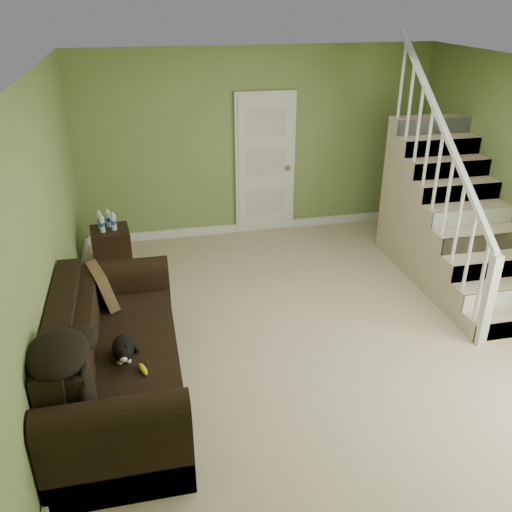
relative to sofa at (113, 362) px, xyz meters
name	(u,v)px	position (x,y,z in m)	size (l,w,h in m)	color
floor	(314,329)	(2.02, 0.63, -0.36)	(5.00, 5.50, 0.01)	tan
ceiling	(328,71)	(2.02, 0.63, 2.24)	(5.00, 5.50, 0.01)	white
wall_back	(258,144)	(2.02, 3.38, 0.94)	(5.00, 0.04, 2.60)	#78914E
wall_front	(493,409)	(2.02, -2.12, 0.94)	(5.00, 0.04, 2.60)	#78914E
wall_left	(45,237)	(-0.48, 0.63, 0.94)	(0.04, 5.50, 2.60)	#78914E
baseboard_back	(258,226)	(2.02, 3.35, -0.30)	(5.00, 0.04, 0.12)	white
baseboard_left	(70,354)	(-0.45, 0.63, -0.30)	(0.04, 5.50, 0.12)	white
door	(265,164)	(2.12, 3.34, 0.65)	(0.86, 0.12, 2.02)	white
staircase	(446,223)	(4.02, 1.60, 0.28)	(1.00, 2.51, 2.82)	tan
sofa	(113,362)	(0.00, 0.00, 0.00)	(1.02, 2.37, 0.94)	black
side_table	(112,249)	(-0.07, 2.49, -0.07)	(0.50, 0.50, 0.79)	black
cat	(123,349)	(0.11, -0.17, 0.24)	(0.23, 0.47, 0.23)	black
banana	(143,369)	(0.26, -0.38, 0.17)	(0.05, 0.16, 0.05)	yellow
throw_pillow	(103,286)	(-0.06, 0.73, 0.35)	(0.10, 0.39, 0.39)	brown
throw_blanket	(57,353)	(-0.29, -0.67, 0.61)	(0.43, 0.56, 0.23)	black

